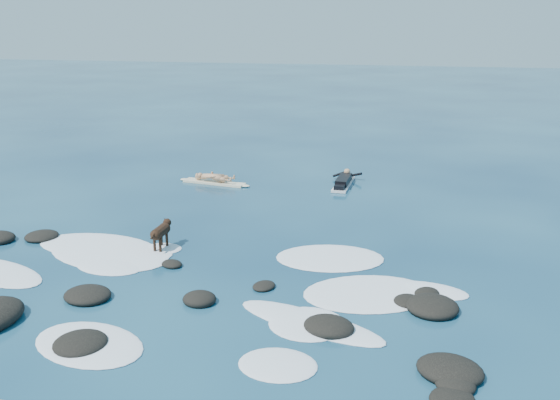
# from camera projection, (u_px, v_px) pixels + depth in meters

# --- Properties ---
(ground) EXTENTS (160.00, 160.00, 0.00)m
(ground) POSITION_uv_depth(u_px,v_px,m) (172.00, 270.00, 16.01)
(ground) COLOR #0A2642
(ground) RESTS_ON ground
(reef_rocks) EXTENTS (14.22, 6.64, 0.54)m
(reef_rocks) POSITION_uv_depth(u_px,v_px,m) (96.00, 303.00, 13.92)
(reef_rocks) COLOR black
(reef_rocks) RESTS_ON ground
(breaking_foam) EXTENTS (15.18, 8.26, 0.12)m
(breaking_foam) POSITION_uv_depth(u_px,v_px,m) (166.00, 275.00, 15.66)
(breaking_foam) COLOR white
(breaking_foam) RESTS_ON ground
(standing_surfer_rig) EXTENTS (3.07, 0.88, 1.75)m
(standing_surfer_rig) POSITION_uv_depth(u_px,v_px,m) (214.00, 167.00, 24.38)
(standing_surfer_rig) COLOR beige
(standing_surfer_rig) RESTS_ON ground
(paddling_surfer_rig) EXTENTS (1.22, 2.71, 0.47)m
(paddling_surfer_rig) POSITION_uv_depth(u_px,v_px,m) (344.00, 181.00, 24.29)
(paddling_surfer_rig) COLOR silver
(paddling_surfer_rig) RESTS_ON ground
(dog) EXTENTS (0.33, 1.28, 0.81)m
(dog) POSITION_uv_depth(u_px,v_px,m) (161.00, 231.00, 17.34)
(dog) COLOR black
(dog) RESTS_ON ground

